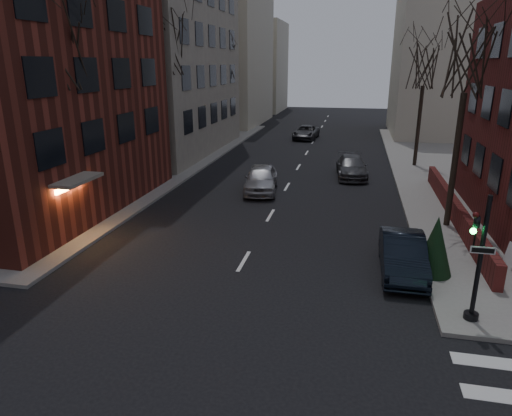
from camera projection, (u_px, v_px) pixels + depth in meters
The scene contains 17 objects.
low_wall_right at pixel (454, 209), 23.07m from camera, with size 0.35×16.00×1.00m, color #581B19.
building_distant_la at pixel (209, 52), 58.93m from camera, with size 14.00×16.00×18.00m, color #BBB49E.
building_distant_ra at pixel (464, 60), 48.55m from camera, with size 14.00×14.00×16.00m, color #BBB49E.
building_distant_lb at pixel (253, 67), 74.97m from camera, with size 10.00×12.00×14.00m, color #BBB49E.
traffic_signal at pixel (477, 267), 13.65m from camera, with size 0.76×0.44×4.00m.
tree_left_a at pixel (55, 45), 19.68m from camera, with size 4.18×4.18×10.26m.
tree_left_b at pixel (165, 44), 30.71m from camera, with size 4.40×4.40×10.80m.
tree_left_c at pixel (223, 59), 44.02m from camera, with size 3.96×3.96×9.72m.
tree_right_a at pixel (469, 56), 19.99m from camera, with size 3.96×3.96×9.72m.
tree_right_b at pixel (425, 65), 33.16m from camera, with size 3.74×3.74×9.18m.
streetlamp_near at pixel (153, 122), 28.29m from camera, with size 0.36×0.36×6.28m.
streetlamp_far at pixel (235, 98), 46.91m from camera, with size 0.36×0.36×6.28m.
parked_sedan at pixel (403, 254), 17.43m from camera, with size 1.58×4.54×1.49m, color black.
car_lane_silver at pixel (261, 179), 28.48m from camera, with size 1.95×4.84×1.65m, color #A6A6AB.
car_lane_gray at pixel (352, 167), 32.17m from camera, with size 2.02×4.97×1.44m, color #3C3D41.
car_lane_far at pixel (306, 132), 48.30m from camera, with size 2.31×5.00×1.39m, color #38383C.
evergreen_shrub at pixel (435, 245), 16.89m from camera, with size 1.36×1.36×2.27m, color #16311D.
Camera 1 is at (4.10, -4.58, 7.75)m, focal length 32.00 mm.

